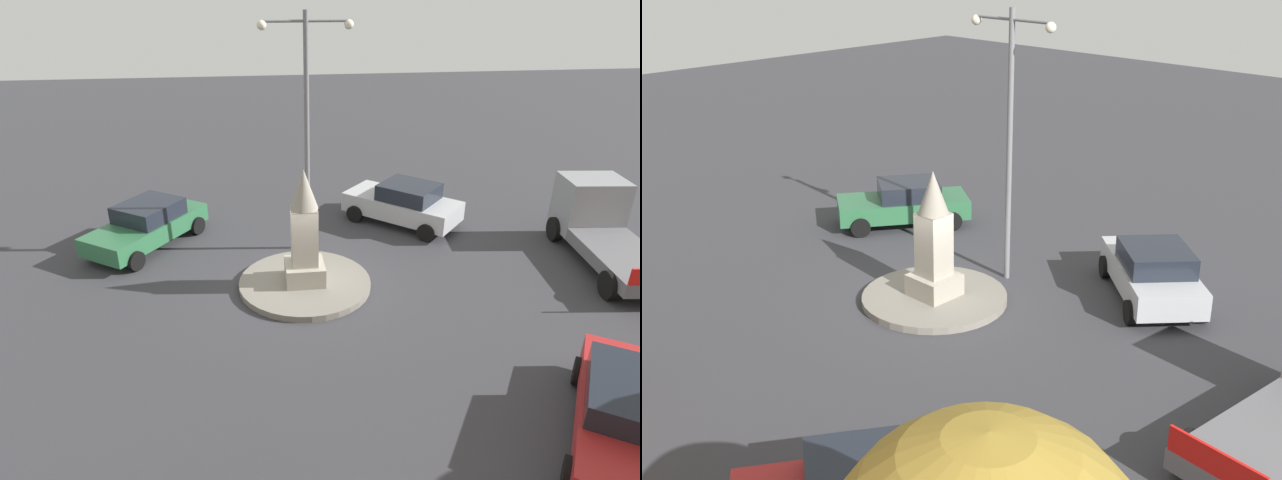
{
  "view_description": "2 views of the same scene",
  "coord_description": "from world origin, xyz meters",
  "views": [
    {
      "loc": [
        -1.28,
        -13.93,
        8.28
      ],
      "look_at": [
        0.35,
        -0.82,
        1.9
      ],
      "focal_mm": 30.26,
      "sensor_mm": 36.0,
      "label": 1
    },
    {
      "loc": [
        14.2,
        -13.5,
        9.46
      ],
      "look_at": [
        0.1,
        0.96,
        1.53
      ],
      "focal_mm": 44.98,
      "sensor_mm": 36.0,
      "label": 2
    }
  ],
  "objects": [
    {
      "name": "car_silver_waiting",
      "position": [
        4.11,
        4.18,
        0.81
      ],
      "size": [
        4.33,
        4.2,
        1.58
      ],
      "color": "#B7BABF",
      "rests_on": "ground"
    },
    {
      "name": "traffic_island",
      "position": [
        0.0,
        0.0,
        0.1
      ],
      "size": [
        3.93,
        3.93,
        0.19
      ],
      "primitive_type": "cylinder",
      "color": "gray",
      "rests_on": "ground"
    },
    {
      "name": "monument",
      "position": [
        0.0,
        0.0,
        1.73
      ],
      "size": [
        1.14,
        1.14,
        3.47
      ],
      "color": "#9E9687",
      "rests_on": "traffic_island"
    },
    {
      "name": "streetlamp",
      "position": [
        0.36,
        2.54,
        4.57
      ],
      "size": [
        2.79,
        0.28,
        7.54
      ],
      "color": "slate",
      "rests_on": "ground"
    },
    {
      "name": "ground_plane",
      "position": [
        0.0,
        0.0,
        0.0
      ],
      "size": [
        80.0,
        80.0,
        0.0
      ],
      "primitive_type": "plane",
      "color": "#38383D"
    },
    {
      "name": "car_green_parked_left",
      "position": [
        -5.05,
        3.47,
        0.77
      ],
      "size": [
        3.94,
        4.61,
        1.5
      ],
      "color": "#2D6B42",
      "rests_on": "ground"
    }
  ]
}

